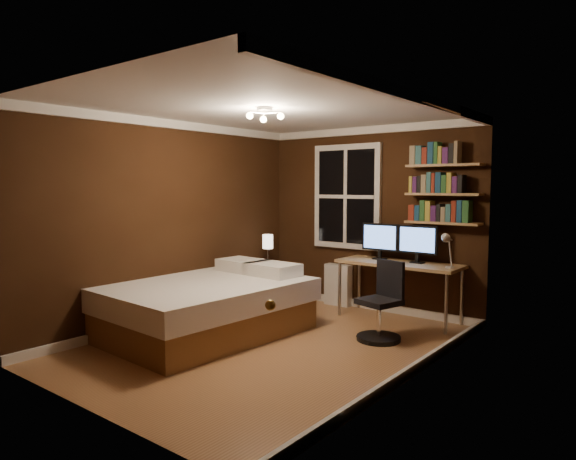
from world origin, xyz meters
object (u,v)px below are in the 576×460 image
Objects in this scene: office_chair at (382,311)px; desk at (399,267)px; radiator at (338,285)px; bedside_lamp at (268,250)px; desk_lamp at (448,250)px; monitor_left at (380,241)px; nightstand at (268,285)px; bed at (208,306)px; monitor_right at (418,244)px.

desk is at bearing 119.83° from office_chair.
desk is 0.99m from office_chair.
bedside_lamp is at bearing -144.83° from radiator.
desk is 0.75m from desk_lamp.
desk_lamp is at bearing -12.76° from monitor_left.
bed is at bearing -86.71° from nightstand.
desk_lamp is at bearing -12.18° from desk.
office_chair is (-0.44, -0.75, -0.64)m from desk_lamp.
bed is 4.51× the size of monitor_left.
desk_lamp is (2.11, 1.79, 0.64)m from bed.
bedside_lamp is at bearing -174.86° from desk_lamp.
desk is at bearing 56.84° from bed.
desk is (1.43, 1.94, 0.36)m from bed.
monitor_left is 1.30m from office_chair.
bed is 3.94× the size of radiator.
bedside_lamp is at bearing -163.65° from monitor_left.
office_chair is (0.03, -0.97, -0.66)m from monitor_right.
office_chair is at bearing 35.24° from bed.
monitor_right is (2.07, 0.45, 0.69)m from nightstand.
radiator is (0.82, 0.58, 0.01)m from nightstand.
office_chair reaches higher than desk.
radiator is 1.88m from desk_lamp.
office_chair reaches higher than radiator.
bed is 1.97m from office_chair.
monitor_right is 0.59× the size of office_chair.
office_chair is (2.09, -0.52, 0.03)m from nightstand.
monitor_left is 0.59× the size of office_chair.
bedside_lamp is 1.12m from radiator.
monitor_left reaches higher than bed.
monitor_left is 1.00× the size of monitor_right.
bedside_lamp is (0.00, 0.00, 0.50)m from nightstand.
nightstand is 0.98× the size of radiator.
office_chair is at bearing -25.95° from nightstand.
bedside_lamp reaches higher than bed.
nightstand is 1.12× the size of monitor_left.
desk reaches higher than radiator.
radiator is at bearing 168.86° from desk.
desk_lamp is 1.08m from office_chair.
monitor_left is (0.72, -0.13, 0.68)m from radiator.
desk is 3.04× the size of monitor_left.
monitor_right is at bearing 154.55° from desk_lamp.
bed is 4.03× the size of nightstand.
monitor_right is (2.07, 0.45, 0.18)m from bedside_lamp.
monitor_right reaches higher than bed.
bed is 2.68m from monitor_right.
desk_lamp is at bearing 74.31° from office_chair.
desk_lamp is 0.50× the size of office_chair.
monitor_right is (0.21, 0.08, 0.30)m from desk.
radiator is 1.14× the size of monitor_left.
monitor_right is at bearing 12.38° from bedside_lamp.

